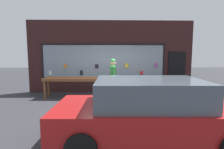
% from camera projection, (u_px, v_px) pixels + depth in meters
% --- Properties ---
extents(ground_plane, '(40.00, 40.00, 0.00)m').
position_uv_depth(ground_plane, '(112.00, 104.00, 6.86)').
color(ground_plane, '#2D2D33').
extents(shopfront_facade, '(8.42, 0.29, 3.67)m').
position_uv_depth(shopfront_facade, '(111.00, 57.00, 9.03)').
color(shopfront_facade, '#331919').
rests_on(shopfront_facade, ground_plane).
extents(display_table_left, '(2.84, 0.73, 0.92)m').
position_uv_depth(display_table_left, '(75.00, 81.00, 7.88)').
color(display_table_left, brown).
rests_on(display_table_left, ground_plane).
extents(display_table_right, '(2.84, 0.74, 0.94)m').
position_uv_depth(display_table_right, '(147.00, 81.00, 7.98)').
color(display_table_right, brown).
rests_on(display_table_right, ground_plane).
extents(person_browsing, '(0.26, 0.69, 1.78)m').
position_uv_depth(person_browsing, '(113.00, 76.00, 7.40)').
color(person_browsing, black).
rests_on(person_browsing, ground_plane).
extents(small_dog, '(0.34, 0.62, 0.42)m').
position_uv_depth(small_dog, '(101.00, 95.00, 7.22)').
color(small_dog, '#99724C').
rests_on(small_dog, ground_plane).
extents(sandwich_board_sign, '(0.69, 0.81, 0.86)m').
position_uv_depth(sandwich_board_sign, '(186.00, 86.00, 8.33)').
color(sandwich_board_sign, '#193F19').
rests_on(sandwich_board_sign, ground_plane).
extents(parked_car, '(4.17, 2.07, 1.41)m').
position_uv_depth(parked_car, '(148.00, 109.00, 3.90)').
color(parked_car, '#A51919').
rests_on(parked_car, ground_plane).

